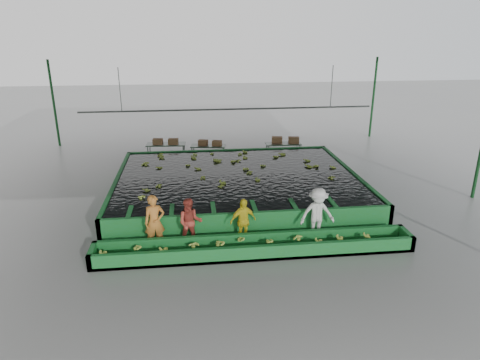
{
  "coord_description": "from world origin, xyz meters",
  "views": [
    {
      "loc": [
        -1.87,
        -15.28,
        6.67
      ],
      "look_at": [
        0.0,
        0.5,
        1.0
      ],
      "focal_mm": 32.0,
      "sensor_mm": 36.0,
      "label": 1
    }
  ],
  "objects": [
    {
      "name": "worker_c",
      "position": [
        -0.29,
        -2.8,
        0.77
      ],
      "size": [
        0.97,
        0.63,
        1.54
      ],
      "primitive_type": "imported",
      "rotation": [
        0.0,
        0.0,
        0.31
      ],
      "color": "yellow",
      "rests_on": "ground"
    },
    {
      "name": "shed_roof",
      "position": [
        0.0,
        0.0,
        5.0
      ],
      "size": [
        20.0,
        22.0,
        0.04
      ],
      "primitive_type": "cube",
      "color": "gray",
      "rests_on": "shed_posts"
    },
    {
      "name": "worker_d",
      "position": [
        2.18,
        -2.8,
        0.89
      ],
      "size": [
        1.17,
        0.69,
        1.79
      ],
      "primitive_type": "imported",
      "rotation": [
        0.0,
        0.0,
        0.03
      ],
      "color": "silver",
      "rests_on": "ground"
    },
    {
      "name": "cableway_rail",
      "position": [
        0.0,
        5.0,
        3.0
      ],
      "size": [
        0.08,
        0.08,
        14.0
      ],
      "primitive_type": "cylinder",
      "color": "#59605B",
      "rests_on": "shed_roof"
    },
    {
      "name": "worker_b",
      "position": [
        -1.99,
        -2.8,
        0.81
      ],
      "size": [
        0.81,
        0.64,
        1.62
      ],
      "primitive_type": "imported",
      "rotation": [
        0.0,
        0.0,
        -0.03
      ],
      "color": "#AB3C2F",
      "rests_on": "ground"
    },
    {
      "name": "sorting_trough",
      "position": [
        0.0,
        -3.6,
        0.25
      ],
      "size": [
        10.0,
        1.0,
        0.5
      ],
      "primitive_type": null,
      "color": "#176628",
      "rests_on": "ground"
    },
    {
      "name": "tank_water",
      "position": [
        0.0,
        1.5,
        0.85
      ],
      "size": [
        9.7,
        7.7,
        0.0
      ],
      "primitive_type": "cube",
      "color": "black",
      "rests_on": "flotation_tank"
    },
    {
      "name": "rail_hanger_left",
      "position": [
        -5.0,
        5.0,
        4.0
      ],
      "size": [
        0.04,
        0.04,
        2.0
      ],
      "primitive_type": "cylinder",
      "color": "#59605B",
      "rests_on": "shed_roof"
    },
    {
      "name": "box_stack_mid",
      "position": [
        -0.87,
        6.59,
        0.83
      ],
      "size": [
        1.27,
        0.69,
        0.26
      ],
      "primitive_type": null,
      "rotation": [
        0.0,
        0.0,
        -0.31
      ],
      "color": "brown",
      "rests_on": "packing_table_mid"
    },
    {
      "name": "box_stack_right",
      "position": [
        3.16,
        6.54,
        0.85
      ],
      "size": [
        1.5,
        0.65,
        0.31
      ],
      "primitive_type": null,
      "rotation": [
        0.0,
        0.0,
        -0.18
      ],
      "color": "brown",
      "rests_on": "packing_table_right"
    },
    {
      "name": "trough_bananas",
      "position": [
        0.0,
        -3.6,
        0.4
      ],
      "size": [
        9.51,
        0.63,
        0.13
      ],
      "primitive_type": null,
      "color": "#97B43C",
      "rests_on": "sorting_trough"
    },
    {
      "name": "flotation_tank",
      "position": [
        0.0,
        1.5,
        0.45
      ],
      "size": [
        10.0,
        8.0,
        0.9
      ],
      "primitive_type": null,
      "color": "#176628",
      "rests_on": "ground"
    },
    {
      "name": "worker_a",
      "position": [
        -3.11,
        -2.8,
        0.89
      ],
      "size": [
        0.72,
        0.55,
        1.78
      ],
      "primitive_type": "imported",
      "rotation": [
        0.0,
        0.0,
        0.2
      ],
      "color": "#C9782D",
      "rests_on": "ground"
    },
    {
      "name": "packing_table_left",
      "position": [
        -3.17,
        6.83,
        0.46
      ],
      "size": [
        2.08,
        0.94,
        0.92
      ],
      "primitive_type": null,
      "rotation": [
        0.0,
        0.0,
        -0.06
      ],
      "color": "#59605B",
      "rests_on": "ground"
    },
    {
      "name": "shed_posts",
      "position": [
        0.0,
        0.0,
        2.5
      ],
      "size": [
        20.0,
        22.0,
        5.0
      ],
      "primitive_type": null,
      "color": "#123F1A",
      "rests_on": "ground"
    },
    {
      "name": "packing_table_right",
      "position": [
        3.03,
        6.46,
        0.43
      ],
      "size": [
        1.88,
        0.78,
        0.85
      ],
      "primitive_type": null,
      "rotation": [
        0.0,
        0.0,
        -0.01
      ],
      "color": "#59605B",
      "rests_on": "ground"
    },
    {
      "name": "ground",
      "position": [
        0.0,
        0.0,
        0.0
      ],
      "size": [
        80.0,
        80.0,
        0.0
      ],
      "primitive_type": "plane",
      "color": "gray",
      "rests_on": "ground"
    },
    {
      "name": "box_stack_left",
      "position": [
        -3.18,
        6.73,
        0.92
      ],
      "size": [
        1.34,
        0.5,
        0.28
      ],
      "primitive_type": null,
      "rotation": [
        0.0,
        0.0,
        -0.11
      ],
      "color": "brown",
      "rests_on": "packing_table_left"
    },
    {
      "name": "rail_hanger_right",
      "position": [
        5.0,
        5.0,
        4.0
      ],
      "size": [
        0.04,
        0.04,
        2.0
      ],
      "primitive_type": "cylinder",
      "color": "#59605B",
      "rests_on": "shed_roof"
    },
    {
      "name": "floating_bananas",
      "position": [
        0.0,
        2.3,
        0.85
      ],
      "size": [
        9.43,
        6.43,
        0.13
      ],
      "primitive_type": null,
      "color": "#97B43C",
      "rests_on": "tank_water"
    },
    {
      "name": "packing_table_mid",
      "position": [
        -0.98,
        6.58,
        0.41
      ],
      "size": [
        1.91,
        1.02,
        0.83
      ],
      "primitive_type": null,
      "rotation": [
        0.0,
        0.0,
        -0.17
      ],
      "color": "#59605B",
      "rests_on": "ground"
    }
  ]
}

